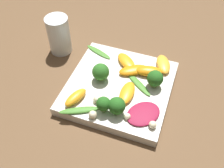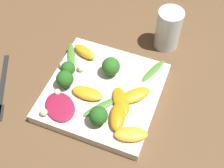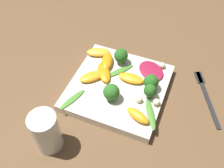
{
  "view_description": "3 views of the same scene",
  "coord_description": "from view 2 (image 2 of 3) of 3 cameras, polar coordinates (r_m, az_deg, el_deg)",
  "views": [
    {
      "loc": [
        -0.13,
        0.41,
        0.51
      ],
      "look_at": [
        0.01,
        0.02,
        0.04
      ],
      "focal_mm": 42.0,
      "sensor_mm": 36.0,
      "label": 1
    },
    {
      "loc": [
        -0.37,
        -0.16,
        0.6
      ],
      "look_at": [
        0.01,
        -0.02,
        0.04
      ],
      "focal_mm": 50.0,
      "sensor_mm": 36.0,
      "label": 2
    },
    {
      "loc": [
        0.42,
        0.15,
        0.57
      ],
      "look_at": [
        0.01,
        -0.01,
        0.03
      ],
      "focal_mm": 42.0,
      "sensor_mm": 36.0,
      "label": 3
    }
  ],
  "objects": [
    {
      "name": "broccoli_floret_0",
      "position": [
        0.71,
        -8.04,
        2.79
      ],
      "size": [
        0.03,
        0.03,
        0.04
      ],
      "color": "#7A9E51",
      "rests_on": "plate"
    },
    {
      "name": "orange_segment_3",
      "position": [
        0.68,
        1.66,
        -3.19
      ],
      "size": [
        0.08,
        0.07,
        0.02
      ],
      "color": "orange",
      "rests_on": "plate"
    },
    {
      "name": "macadamia_nut_3",
      "position": [
        0.73,
        -5.72,
        2.93
      ],
      "size": [
        0.02,
        0.02,
        0.02
      ],
      "color": "beige",
      "rests_on": "plate"
    },
    {
      "name": "radicchio_leaf_0",
      "position": [
        0.68,
        -9.51,
        -4.13
      ],
      "size": [
        0.1,
        0.1,
        0.01
      ],
      "color": "maroon",
      "rests_on": "plate"
    },
    {
      "name": "orange_segment_4",
      "position": [
        0.76,
        -5.06,
        5.88
      ],
      "size": [
        0.05,
        0.07,
        0.02
      ],
      "color": "orange",
      "rests_on": "plate"
    },
    {
      "name": "fork",
      "position": [
        0.77,
        -19.65,
        -1.6
      ],
      "size": [
        0.18,
        0.1,
        0.01
      ],
      "color": "#262628",
      "rests_on": "ground_plane"
    },
    {
      "name": "macadamia_nut_0",
      "position": [
        0.7,
        -9.97,
        -1.46
      ],
      "size": [
        0.01,
        0.01,
        0.01
      ],
      "color": "beige",
      "rests_on": "plate"
    },
    {
      "name": "broccoli_floret_3",
      "position": [
        0.7,
        -8.63,
        0.88
      ],
      "size": [
        0.04,
        0.04,
        0.04
      ],
      "color": "#7A9E51",
      "rests_on": "plate"
    },
    {
      "name": "orange_segment_0",
      "position": [
        0.64,
        3.5,
        -9.17
      ],
      "size": [
        0.06,
        0.08,
        0.02
      ],
      "color": "#FCAD33",
      "rests_on": "plate"
    },
    {
      "name": "ground_plane",
      "position": [
        0.72,
        -1.59,
        -2.06
      ],
      "size": [
        2.4,
        2.4,
        0.0
      ],
      "primitive_type": "plane",
      "color": "brown"
    },
    {
      "name": "broccoli_floret_2",
      "position": [
        0.64,
        -2.5,
        -5.85
      ],
      "size": [
        0.04,
        0.04,
        0.05
      ],
      "color": "#84AD5B",
      "rests_on": "plate"
    },
    {
      "name": "macadamia_nut_2",
      "position": [
        0.74,
        -8.97,
        3.45
      ],
      "size": [
        0.02,
        0.02,
        0.02
      ],
      "color": "beige",
      "rests_on": "plate"
    },
    {
      "name": "orange_segment_5",
      "position": [
        0.69,
        -4.55,
        -1.71
      ],
      "size": [
        0.03,
        0.07,
        0.02
      ],
      "color": "orange",
      "rests_on": "plate"
    },
    {
      "name": "broccoli_floret_1",
      "position": [
        0.71,
        0.12,
        3.14
      ],
      "size": [
        0.04,
        0.04,
        0.05
      ],
      "color": "#84AD5B",
      "rests_on": "plate"
    },
    {
      "name": "arugula_sprig_2",
      "position": [
        0.74,
        7.57,
        2.46
      ],
      "size": [
        0.08,
        0.05,
        0.0
      ],
      "color": "#47842D",
      "rests_on": "plate"
    },
    {
      "name": "macadamia_nut_1",
      "position": [
        0.68,
        -12.39,
        -5.08
      ],
      "size": [
        0.02,
        0.02,
        0.02
      ],
      "color": "beige",
      "rests_on": "plate"
    },
    {
      "name": "orange_segment_2",
      "position": [
        0.69,
        4.26,
        -2.06
      ],
      "size": [
        0.07,
        0.07,
        0.02
      ],
      "color": "orange",
      "rests_on": "plate"
    },
    {
      "name": "drinking_glass",
      "position": [
        0.8,
        10.26,
        9.83
      ],
      "size": [
        0.06,
        0.06,
        0.11
      ],
      "color": "white",
      "rests_on": "ground_plane"
    },
    {
      "name": "orange_segment_1",
      "position": [
        0.65,
        1.07,
        -5.88
      ],
      "size": [
        0.08,
        0.05,
        0.02
      ],
      "color": "orange",
      "rests_on": "plate"
    },
    {
      "name": "arugula_sprig_1",
      "position": [
        0.68,
        -1.98,
        -4.12
      ],
      "size": [
        0.08,
        0.07,
        0.01
      ],
      "color": "#47842D",
      "rests_on": "plate"
    },
    {
      "name": "arugula_sprig_0",
      "position": [
        0.76,
        -7.48,
        4.98
      ],
      "size": [
        0.09,
        0.06,
        0.01
      ],
      "color": "#47842D",
      "rests_on": "plate"
    },
    {
      "name": "plate",
      "position": [
        0.71,
        -1.61,
        -1.51
      ],
      "size": [
        0.25,
        0.25,
        0.02
      ],
      "color": "silver",
      "rests_on": "ground_plane"
    }
  ]
}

